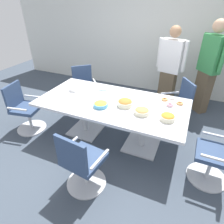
{
  "coord_description": "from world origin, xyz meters",
  "views": [
    {
      "loc": [
        1.12,
        -2.53,
        2.23
      ],
      "look_at": [
        0.0,
        0.0,
        0.55
      ],
      "focal_mm": 30.88,
      "sensor_mm": 36.0,
      "label": 1
    }
  ],
  "objects": [
    {
      "name": "person_standing_1",
      "position": [
        1.37,
        1.7,
        0.99
      ],
      "size": [
        0.47,
        0.51,
        1.88
      ],
      "rotation": [
        0.0,
        0.0,
        -3.98
      ],
      "color": "brown",
      "rests_on": "ground"
    },
    {
      "name": "person_standing_0",
      "position": [
        0.64,
        1.58,
        0.91
      ],
      "size": [
        0.61,
        0.31,
        1.75
      ],
      "rotation": [
        0.0,
        0.0,
        -3.37
      ],
      "color": "brown",
      "rests_on": "ground"
    },
    {
      "name": "napkin_pile",
      "position": [
        -0.79,
        0.09,
        0.78
      ],
      "size": [
        0.15,
        0.15,
        0.06
      ],
      "primitive_type": "cube",
      "color": "white",
      "rests_on": "conference_table"
    },
    {
      "name": "plate_stack",
      "position": [
        -0.35,
        0.38,
        0.76
      ],
      "size": [
        0.19,
        0.19,
        0.03
      ],
      "color": "white",
      "rests_on": "conference_table"
    },
    {
      "name": "snack_bowl_cookies",
      "position": [
        0.55,
        -0.17,
        0.8
      ],
      "size": [
        0.22,
        0.22,
        0.09
      ],
      "color": "beige",
      "rests_on": "conference_table"
    },
    {
      "name": "snack_bowl_chips_yellow",
      "position": [
        -0.09,
        -0.22,
        0.79
      ],
      "size": [
        0.22,
        0.22,
        0.09
      ],
      "color": "#4C9EC6",
      "rests_on": "conference_table"
    },
    {
      "name": "snack_bowl_chips_orange",
      "position": [
        0.92,
        -0.19,
        0.8
      ],
      "size": [
        0.2,
        0.2,
        0.1
      ],
      "color": "beige",
      "rests_on": "conference_table"
    },
    {
      "name": "office_chair_4",
      "position": [
        -1.07,
        0.86,
        0.41
      ],
      "size": [
        0.76,
        0.76,
        0.91
      ],
      "rotation": [
        0.0,
        0.0,
        -2.42
      ],
      "color": "silver",
      "rests_on": "ground"
    },
    {
      "name": "conference_table",
      "position": [
        0.0,
        0.0,
        0.63
      ],
      "size": [
        2.4,
        1.2,
        0.75
      ],
      "color": "silver",
      "rests_on": "ground"
    },
    {
      "name": "snack_bowl_pretzels",
      "position": [
        0.24,
        -0.05,
        0.81
      ],
      "size": [
        0.24,
        0.24,
        0.12
      ],
      "color": "beige",
      "rests_on": "conference_table"
    },
    {
      "name": "office_chair_0",
      "position": [
        -1.6,
        -0.38,
        0.41
      ],
      "size": [
        0.63,
        0.63,
        0.91
      ],
      "rotation": [
        0.0,
        0.0,
        -1.38
      ],
      "color": "silver",
      "rests_on": "ground"
    },
    {
      "name": "office_chair_1",
      "position": [
        0.07,
        -1.1,
        0.41
      ],
      "size": [
        0.6,
        0.6,
        0.91
      ],
      "rotation": [
        0.0,
        0.0,
        -0.12
      ],
      "color": "silver",
      "rests_on": "ground"
    },
    {
      "name": "office_chair_2",
      "position": [
        1.65,
        -0.28,
        0.41
      ],
      "size": [
        0.55,
        0.55,
        0.91
      ],
      "rotation": [
        0.0,
        0.0,
        1.56
      ],
      "color": "silver",
      "rests_on": "ground"
    },
    {
      "name": "back_wall",
      "position": [
        0.0,
        2.4,
        1.4
      ],
      "size": [
        8.0,
        0.1,
        2.8
      ],
      "primitive_type": "cube",
      "color": "silver",
      "rests_on": "ground"
    },
    {
      "name": "ground_plane",
      "position": [
        0.0,
        0.0,
        -0.01
      ],
      "size": [
        10.0,
        10.0,
        0.01
      ],
      "primitive_type": "cube",
      "color": "#3D4754"
    },
    {
      "name": "office_chair_3",
      "position": [
        0.95,
        0.91,
        0.41
      ],
      "size": [
        0.75,
        0.75,
        0.91
      ],
      "rotation": [
        0.0,
        0.0,
        -4.14
      ],
      "color": "silver",
      "rests_on": "ground"
    },
    {
      "name": "donut_platter",
      "position": [
        0.89,
        0.35,
        0.77
      ],
      "size": [
        0.35,
        0.35,
        0.04
      ],
      "color": "white",
      "rests_on": "conference_table"
    }
  ]
}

